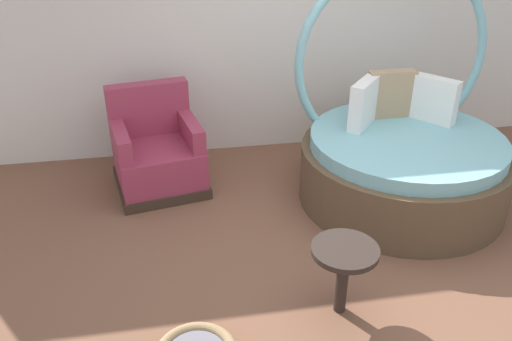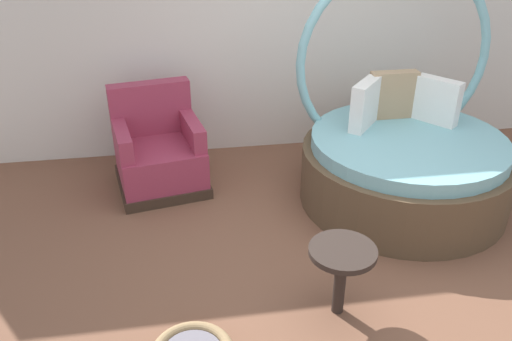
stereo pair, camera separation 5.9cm
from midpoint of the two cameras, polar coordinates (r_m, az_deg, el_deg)
ground_plane at (r=4.15m, az=9.12°, el=-9.76°), size 8.00×8.00×0.02m
back_wall at (r=5.48m, az=3.01°, el=17.17°), size 8.00×0.12×2.92m
round_daybed at (r=4.87m, az=15.25°, el=1.68°), size 1.84×1.84×2.07m
red_armchair at (r=5.01m, az=-11.08°, el=1.82°), size 0.93×0.93×0.94m
side_table at (r=3.46m, az=9.11°, el=-9.59°), size 0.44×0.44×0.52m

